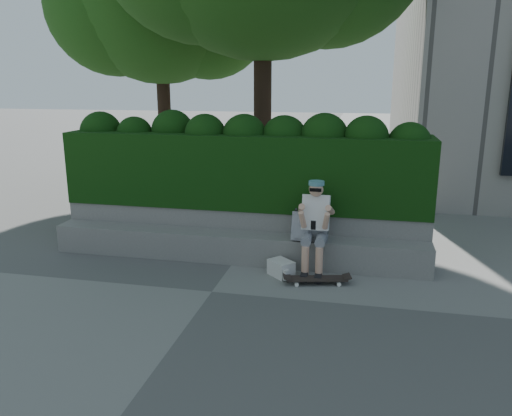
% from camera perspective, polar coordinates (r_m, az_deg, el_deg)
% --- Properties ---
extents(ground, '(80.00, 80.00, 0.00)m').
position_cam_1_polar(ground, '(6.91, -5.07, -9.51)').
color(ground, slate).
rests_on(ground, ground).
extents(bench_ledge, '(6.00, 0.45, 0.45)m').
position_cam_1_polar(bench_ledge, '(7.95, -2.45, -4.48)').
color(bench_ledge, gray).
rests_on(bench_ledge, ground).
extents(planter_wall, '(6.00, 0.50, 0.75)m').
position_cam_1_polar(planter_wall, '(8.34, -1.64, -2.48)').
color(planter_wall, gray).
rests_on(planter_wall, ground).
extents(hedge, '(6.00, 1.00, 1.20)m').
position_cam_1_polar(hedge, '(8.33, -1.31, 4.40)').
color(hedge, black).
rests_on(hedge, planter_wall).
extents(person, '(0.40, 0.76, 1.38)m').
position_cam_1_polar(person, '(7.40, 6.78, -1.71)').
color(person, slate).
rests_on(person, ground).
extents(skateboard, '(0.87, 0.40, 0.09)m').
position_cam_1_polar(skateboard, '(7.16, 6.99, -8.05)').
color(skateboard, black).
rests_on(skateboard, ground).
extents(backpack_plaid, '(0.31, 0.19, 0.43)m').
position_cam_1_polar(backpack_plaid, '(7.53, 5.31, -2.08)').
color(backpack_plaid, '#A7A8AC').
rests_on(backpack_plaid, bench_ledge).
extents(backpack_ground, '(0.44, 0.43, 0.23)m').
position_cam_1_polar(backpack_ground, '(7.38, 2.89, -6.88)').
color(backpack_ground, beige).
rests_on(backpack_ground, ground).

